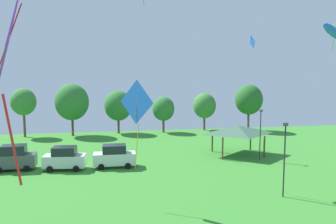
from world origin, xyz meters
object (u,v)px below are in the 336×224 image
Objects in this scene: kite_flying_7 at (7,53)px; treeline_tree_6 at (249,100)px; kite_flying_9 at (136,104)px; treeline_tree_5 at (204,106)px; treeline_tree_1 at (23,102)px; treeline_tree_3 at (118,106)px; kite_flying_5 at (252,42)px; light_post_0 at (284,155)px; treeline_tree_2 at (72,102)px; park_pavilion at (238,129)px; parked_car_rightmost_in_row at (114,156)px; kite_flying_3 at (333,32)px; parked_car_second_from_left at (14,158)px; treeline_tree_4 at (163,109)px; light_post_1 at (260,132)px; parked_car_third_from_left at (65,158)px.

kite_flying_7 is 55.20m from treeline_tree_6.
treeline_tree_5 is (14.07, 32.06, -3.56)m from kite_flying_9.
kite_flying_9 is at bearing 77.94° from kite_flying_7.
treeline_tree_6 reaches higher than treeline_tree_1.
kite_flying_5 is at bearing -51.45° from treeline_tree_3.
treeline_tree_3 is at bearing 111.27° from light_post_0.
kite_flying_7 is 0.46× the size of treeline_tree_2.
park_pavilion is 1.08× the size of light_post_0.
kite_flying_9 is 1.09× the size of light_post_0.
kite_flying_5 is 34.90m from treeline_tree_1.
treeline_tree_6 reaches higher than light_post_0.
treeline_tree_1 is at bearing 149.85° from park_pavilion.
park_pavilion is at bearing 62.26° from kite_flying_7.
parked_car_rightmost_in_row is 23.97m from treeline_tree_1.
kite_flying_9 is 0.95× the size of treeline_tree_3.
park_pavilion is 0.95× the size of treeline_tree_3.
park_pavilion is (13.30, 14.25, -4.65)m from kite_flying_9.
kite_flying_3 is at bearing -50.09° from treeline_tree_1.
kite_flying_7 is 32.55m from parked_car_second_from_left.
kite_flying_7 is at bearing -109.61° from treeline_tree_5.
parked_car_second_from_left is at bearing -133.76° from treeline_tree_4.
kite_flying_3 reaches higher than park_pavilion.
kite_flying_9 is (-14.27, -12.84, -5.67)m from kite_flying_5.
park_pavilion is (24.95, 2.60, 1.81)m from parked_car_second_from_left.
kite_flying_3 is 1.93× the size of kite_flying_5.
kite_flying_7 reaches higher than treeline_tree_6.
treeline_tree_6 is at bearing 27.44° from parked_car_second_from_left.
light_post_1 is 20.80m from treeline_tree_5.
parked_car_second_from_left is at bearing 153.27° from light_post_0.
treeline_tree_5 is (7.23, 1.10, 0.29)m from treeline_tree_4.
parked_car_third_from_left is 0.67× the size of park_pavilion.
parked_car_rightmost_in_row is 26.38m from treeline_tree_5.
kite_flying_9 is 35.20m from treeline_tree_5.
parked_car_second_from_left is 0.68× the size of treeline_tree_5.
parked_car_second_from_left is at bearing -150.53° from treeline_tree_6.
kite_flying_5 is 16.57m from light_post_0.
treeline_tree_6 is at bearing 63.58° from park_pavilion.
light_post_1 is 0.71× the size of treeline_tree_2.
treeline_tree_6 is at bearing 71.42° from light_post_1.
treeline_tree_6 reaches higher than light_post_1.
light_post_0 is at bearing 118.92° from kite_flying_3.
kite_flying_7 reaches higher than light_post_0.
treeline_tree_1 is at bearing 178.22° from treeline_tree_2.
treeline_tree_2 reaches higher than treeline_tree_1.
treeline_tree_3 is (-15.34, 20.03, 1.20)m from light_post_1.
light_post_0 is 33.81m from treeline_tree_3.
treeline_tree_2 is 7.22m from treeline_tree_3.
kite_flying_7 is at bearing -102.06° from kite_flying_9.
treeline_tree_4 is (10.81, 49.55, -6.69)m from kite_flying_7.
treeline_tree_1 reaches higher than parked_car_second_from_left.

